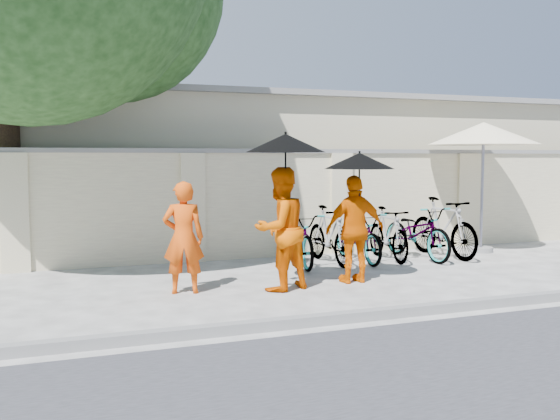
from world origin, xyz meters
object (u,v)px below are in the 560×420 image
object	(u,v)px
monk_left	(183,238)
monk_center	(280,229)
patio_umbrella	(484,135)
monk_right	(355,229)

from	to	relation	value
monk_left	monk_center	distance (m)	1.39
monk_left	patio_umbrella	size ratio (longest dim) A/B	0.60
monk_left	monk_right	distance (m)	2.62
monk_center	patio_umbrella	size ratio (longest dim) A/B	0.67
monk_center	monk_left	bearing A→B (deg)	-32.75
monk_center	monk_right	xyz separation A→B (m)	(1.26, 0.11, -0.07)
monk_left	monk_center	xyz separation A→B (m)	(1.35, -0.29, 0.10)
monk_left	patio_umbrella	bearing A→B (deg)	-152.61
monk_center	monk_right	size ratio (longest dim) A/B	1.08
monk_left	monk_right	size ratio (longest dim) A/B	0.96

